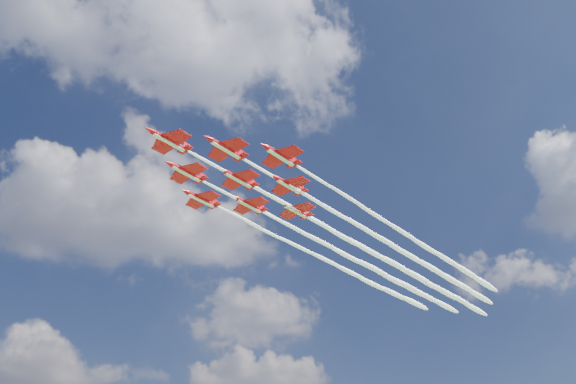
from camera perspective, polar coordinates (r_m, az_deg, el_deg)
name	(u,v)px	position (r m, az deg, el deg)	size (l,w,h in m)	color
jet_lead	(311,219)	(156.09, 2.35, -2.71)	(86.43, 63.43, 3.03)	red
jet_row2_port	(355,224)	(159.63, 6.79, -3.20)	(86.43, 63.43, 3.03)	red
jet_row2_starb	(316,239)	(167.33, 2.86, -4.82)	(86.43, 63.43, 3.03)	red
jet_row3_port	(397,228)	(164.08, 11.02, -3.65)	(86.43, 63.43, 3.03)	red
jet_row3_centre	(357,244)	(170.99, 7.00, -5.23)	(86.43, 63.43, 3.03)	red
jet_row3_starb	(320,257)	(178.78, 3.30, -6.66)	(86.43, 63.43, 3.03)	red
jet_row4_port	(397,248)	(175.50, 10.97, -5.60)	(86.43, 63.43, 3.03)	red
jet_row4_starb	(359,261)	(182.54, 7.19, -7.01)	(86.43, 63.43, 3.03)	red
jet_tail	(396,265)	(187.10, 10.91, -7.31)	(86.43, 63.43, 3.03)	red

